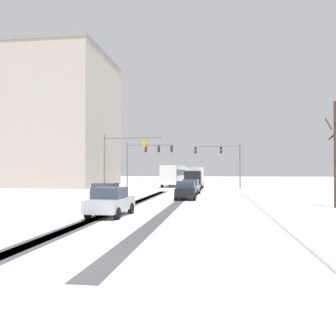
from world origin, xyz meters
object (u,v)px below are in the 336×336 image
Objects in this scene: bare_tree_sidewalk_mid at (336,150)px; office_building_far_left_block at (30,122)px; car_black_second at (186,190)px; car_silver_fourth at (110,202)px; traffic_signal_far_left at (146,154)px; car_grey_lead at (191,187)px; traffic_signal_far_right at (223,156)px; car_white_third at (106,194)px; bus_oncoming at (174,174)px; box_truck_delivery at (194,177)px; traffic_signal_near_left at (120,153)px.

office_building_far_left_block reaches higher than bare_tree_sidewalk_mid.
car_silver_fourth is (-3.22, -12.10, 0.00)m from car_black_second.
traffic_signal_far_left is 12.39m from car_grey_lead.
car_white_third is at bearing -109.74° from traffic_signal_far_right.
bus_oncoming is (-4.11, 18.96, 1.18)m from car_grey_lead.
bare_tree_sidewalk_mid is at bearing -74.58° from traffic_signal_far_right.
bare_tree_sidewalk_mid is at bearing -27.52° from car_black_second.
car_grey_lead is (6.83, -9.54, -3.99)m from traffic_signal_far_left.
traffic_signal_far_left is 24.21m from office_building_far_left_block.
traffic_signal_far_left is at bearing 129.03° from bare_tree_sidewalk_mid.
car_white_third is 0.98× the size of car_silver_fourth.
car_white_third is at bearing -52.60° from office_building_far_left_block.
car_white_third is at bearing -86.51° from traffic_signal_far_left.
car_black_second is (-3.76, -20.13, -3.86)m from traffic_signal_far_right.
bus_oncoming is (2.72, 9.42, -2.82)m from traffic_signal_far_left.
box_truck_delivery is (2.95, 29.58, 0.82)m from car_silver_fourth.
office_building_far_left_block reaches higher than traffic_signal_far_left.
traffic_signal_near_left is 20.17m from bus_oncoming.
car_white_third is 23.79m from box_truck_delivery.
car_grey_lead is 13.55m from car_white_third.
traffic_signal_far_right reaches higher than bus_oncoming.
bare_tree_sidewalk_mid reaches higher than box_truck_delivery.
traffic_signal_near_left reaches higher than bus_oncoming.
car_white_third is at bearing -102.75° from box_truck_delivery.
bare_tree_sidewalk_mid is at bearing 24.56° from car_silver_fourth.
traffic_signal_far_left is 28.82m from car_silver_fourth.
traffic_signal_far_left is at bearing -159.71° from traffic_signal_far_right.
traffic_signal_far_left is 18.04m from car_black_second.
box_truck_delivery is at bearing 57.41° from traffic_signal_near_left.
traffic_signal_near_left is 0.24× the size of office_building_far_left_block.
car_grey_lead is at bearing 90.21° from car_black_second.
traffic_signal_near_left is 1.58× the size of car_black_second.
car_white_third is at bearing -179.81° from bare_tree_sidewalk_mid.
car_silver_fourth is at bearing -88.61° from bus_oncoming.
traffic_signal_far_left is 10.32m from traffic_signal_near_left.
traffic_signal_far_right is 0.93× the size of bare_tree_sidewalk_mid.
traffic_signal_far_left is 22.32m from car_white_third.
bus_oncoming reaches higher than car_silver_fourth.
office_building_far_left_block is (-21.06, 18.69, 6.48)m from traffic_signal_near_left.
box_truck_delivery is (6.59, 1.27, -3.17)m from traffic_signal_far_left.
car_grey_lead is 6.66m from car_black_second.
traffic_signal_far_left is 0.96× the size of traffic_signal_far_right.
bus_oncoming is at bearing 99.16° from car_black_second.
car_silver_fourth is (-6.98, -32.23, -3.86)m from traffic_signal_far_right.
bus_oncoming is 0.41× the size of office_building_far_left_block.
traffic_signal_far_right reaches higher than car_white_third.
office_building_far_left_block is (-23.19, 30.33, 10.12)m from car_white_third.
bare_tree_sidewalk_mid reaches higher than car_black_second.
traffic_signal_near_left is 14.00m from box_truck_delivery.
traffic_signal_near_left is 1.56× the size of car_grey_lead.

